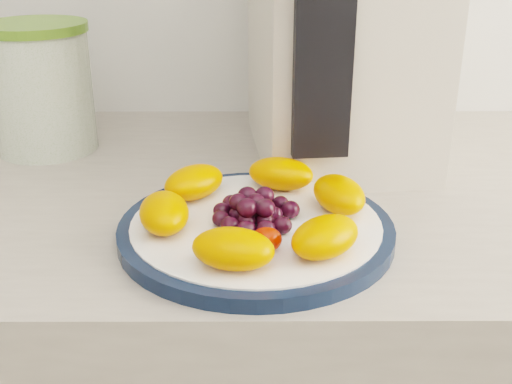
{
  "coord_description": "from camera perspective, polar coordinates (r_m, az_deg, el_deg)",
  "views": [
    {
      "loc": [
        0.06,
        0.47,
        1.2
      ],
      "look_at": [
        0.06,
        1.05,
        0.95
      ],
      "focal_mm": 45.0,
      "sensor_mm": 36.0,
      "label": 1
    }
  ],
  "objects": [
    {
      "name": "plate_rim",
      "position": [
        0.65,
        0.0,
        -3.41
      ],
      "size": [
        0.28,
        0.28,
        0.01
      ],
      "primitive_type": "cylinder",
      "color": "#0E1B33",
      "rests_on": "counter"
    },
    {
      "name": "plate_face",
      "position": [
        0.65,
        0.0,
        -3.34
      ],
      "size": [
        0.25,
        0.25,
        0.02
      ],
      "primitive_type": "cylinder",
      "color": "white",
      "rests_on": "counter"
    },
    {
      "name": "canister",
      "position": [
        0.93,
        -18.49,
        8.41
      ],
      "size": [
        0.14,
        0.14,
        0.16
      ],
      "primitive_type": "cylinder",
      "rotation": [
        0.0,
        0.0,
        0.04
      ],
      "color": "#355D0E",
      "rests_on": "counter"
    },
    {
      "name": "canister_lid",
      "position": [
        0.91,
        -19.2,
        13.68
      ],
      "size": [
        0.15,
        0.15,
        0.01
      ],
      "primitive_type": "cylinder",
      "rotation": [
        0.0,
        0.0,
        0.04
      ],
      "color": "#598227",
      "rests_on": "canister"
    },
    {
      "name": "appliance_body",
      "position": [
        0.86,
        7.5,
        15.26
      ],
      "size": [
        0.24,
        0.31,
        0.37
      ],
      "primitive_type": "cube",
      "rotation": [
        0.0,
        0.0,
        0.1
      ],
      "color": "beige",
      "rests_on": "counter"
    },
    {
      "name": "appliance_panel",
      "position": [
        0.7,
        6.05,
        13.9
      ],
      "size": [
        0.06,
        0.03,
        0.27
      ],
      "primitive_type": "cube",
      "rotation": [
        0.0,
        0.0,
        0.1
      ],
      "color": "black",
      "rests_on": "appliance_body"
    },
    {
      "name": "fruit_plate",
      "position": [
        0.64,
        -0.05,
        -1.39
      ],
      "size": [
        0.24,
        0.24,
        0.04
      ],
      "color": "#F36900",
      "rests_on": "plate_face"
    }
  ]
}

